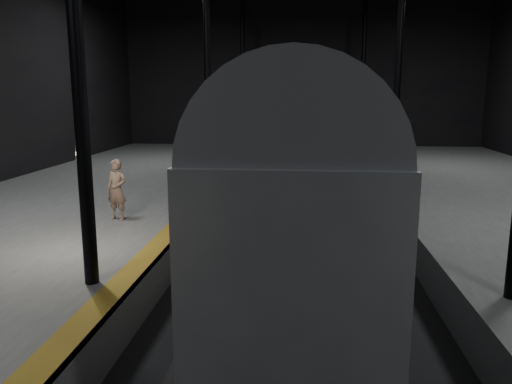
# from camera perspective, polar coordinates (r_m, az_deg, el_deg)

# --- Properties ---
(ground) EXTENTS (44.00, 44.00, 0.00)m
(ground) POSITION_cam_1_polar(r_m,az_deg,el_deg) (13.36, 4.61, -8.54)
(ground) COLOR black
(ground) RESTS_ON ground
(platform_left) EXTENTS (9.00, 43.80, 1.00)m
(platform_left) POSITION_cam_1_polar(r_m,az_deg,el_deg) (15.23, -24.98, -5.11)
(platform_left) COLOR #52524F
(platform_left) RESTS_ON ground
(tactile_strip) EXTENTS (0.50, 43.80, 0.01)m
(tactile_strip) POSITION_cam_1_polar(r_m,az_deg,el_deg) (13.48, -9.31, -4.00)
(tactile_strip) COLOR brown
(tactile_strip) RESTS_ON platform_left
(track) EXTENTS (2.40, 43.00, 0.24)m
(track) POSITION_cam_1_polar(r_m,az_deg,el_deg) (13.33, 4.61, -8.27)
(track) COLOR #3F3328
(track) RESTS_ON ground
(train) EXTENTS (2.75, 18.33, 4.90)m
(train) POSITION_cam_1_polar(r_m,az_deg,el_deg) (14.43, 4.88, 4.12)
(train) COLOR gray
(train) RESTS_ON ground
(woman) EXTENTS (0.71, 0.57, 1.71)m
(woman) POSITION_cam_1_polar(r_m,az_deg,el_deg) (14.49, -15.62, 0.26)
(woman) COLOR #916F59
(woman) RESTS_ON platform_left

